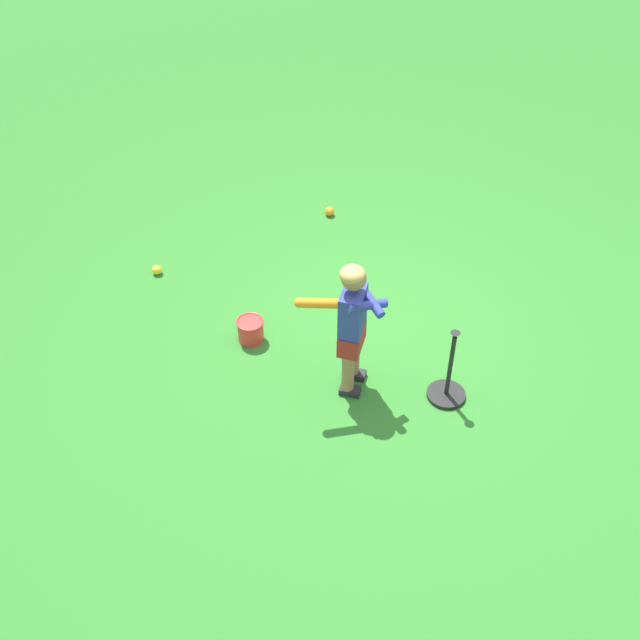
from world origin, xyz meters
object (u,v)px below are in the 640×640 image
object	(u,v)px
play_ball_behind_batter	(330,211)
batting_tee	(447,386)
child_batter	(352,318)
play_ball_by_bucket	(157,270)
toy_bucket	(251,330)

from	to	relation	value
play_ball_behind_batter	batting_tee	xyz separation A→B (m)	(-1.15, -2.17, 0.06)
child_batter	batting_tee	size ratio (longest dim) A/B	1.74
play_ball_by_bucket	toy_bucket	size ratio (longest dim) A/B	0.39
play_ball_behind_batter	play_ball_by_bucket	xyz separation A→B (m)	(-1.66, 0.49, -0.00)
play_ball_by_bucket	toy_bucket	xyz separation A→B (m)	(-0.03, -1.19, 0.06)
batting_tee	toy_bucket	xyz separation A→B (m)	(-0.53, 1.48, -0.01)
toy_bucket	play_ball_behind_batter	bearing A→B (deg)	22.42
play_ball_behind_batter	toy_bucket	size ratio (longest dim) A/B	0.40
batting_tee	play_ball_behind_batter	bearing A→B (deg)	62.10
play_ball_behind_batter	batting_tee	world-z (taller)	batting_tee
play_ball_behind_batter	batting_tee	bearing A→B (deg)	-117.90
child_batter	play_ball_behind_batter	distance (m)	2.29
child_batter	play_ball_behind_batter	size ratio (longest dim) A/B	12.38
play_ball_by_bucket	batting_tee	bearing A→B (deg)	-79.18
play_ball_by_bucket	batting_tee	xyz separation A→B (m)	(0.51, -2.66, 0.06)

